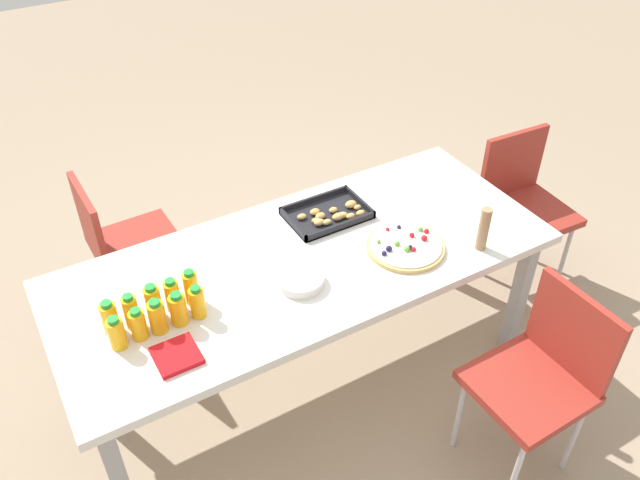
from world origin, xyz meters
TOP-DOWN VIEW (x-y plane):
  - ground_plane at (0.00, 0.00)m, footprint 12.00×12.00m
  - party_table at (0.00, 0.00)m, footprint 2.05×0.85m
  - chair_end at (1.33, 0.08)m, footprint 0.42×0.42m
  - chair_near_right at (0.58, -0.81)m, footprint 0.41×0.41m
  - chair_far_left at (-0.57, 0.78)m, footprint 0.41×0.41m
  - juice_bottle_0 at (-0.79, -0.09)m, footprint 0.06×0.06m
  - juice_bottle_1 at (-0.72, -0.09)m, footprint 0.06×0.06m
  - juice_bottle_2 at (-0.65, -0.09)m, footprint 0.06×0.06m
  - juice_bottle_3 at (-0.57, -0.09)m, footprint 0.06×0.06m
  - juice_bottle_4 at (-0.50, -0.09)m, footprint 0.06×0.06m
  - juice_bottle_5 at (-0.79, -0.01)m, footprint 0.06×0.06m
  - juice_bottle_6 at (-0.72, -0.02)m, footprint 0.05×0.05m
  - juice_bottle_7 at (-0.64, -0.02)m, footprint 0.06×0.06m
  - juice_bottle_8 at (-0.56, -0.01)m, footprint 0.06×0.06m
  - juice_bottle_9 at (-0.49, -0.01)m, footprint 0.06×0.06m
  - fruit_pizza at (0.39, -0.16)m, footprint 0.32×0.32m
  - snack_tray at (0.23, 0.19)m, footprint 0.35×0.24m
  - plate_stack at (-0.09, -0.13)m, footprint 0.19×0.19m
  - napkin_stack at (-0.64, -0.24)m, footprint 0.15×0.15m
  - cardboard_tube at (0.66, -0.31)m, footprint 0.04×0.04m

SIDE VIEW (x-z plane):
  - ground_plane at x=0.00m, z-range 0.00..0.00m
  - chair_end at x=1.33m, z-range 0.09..0.92m
  - chair_near_right at x=0.58m, z-range 0.09..0.92m
  - chair_far_left at x=-0.57m, z-range 0.09..0.92m
  - party_table at x=0.00m, z-range 0.30..1.02m
  - napkin_stack at x=-0.64m, z-range 0.73..0.75m
  - fruit_pizza at x=0.39m, z-range 0.72..0.76m
  - snack_tray at x=0.23m, z-range 0.72..0.76m
  - plate_stack at x=-0.09m, z-range 0.73..0.77m
  - juice_bottle_1 at x=-0.72m, z-range 0.72..0.85m
  - juice_bottle_0 at x=-0.79m, z-range 0.72..0.86m
  - juice_bottle_4 at x=-0.50m, z-range 0.72..0.86m
  - juice_bottle_3 at x=-0.57m, z-range 0.72..0.86m
  - juice_bottle_8 at x=-0.56m, z-range 0.72..0.86m
  - juice_bottle_5 at x=-0.79m, z-range 0.72..0.86m
  - juice_bottle_2 at x=-0.65m, z-range 0.72..0.86m
  - juice_bottle_6 at x=-0.72m, z-range 0.72..0.87m
  - juice_bottle_9 at x=-0.49m, z-range 0.72..0.87m
  - juice_bottle_7 at x=-0.64m, z-range 0.72..0.87m
  - cardboard_tube at x=0.66m, z-range 0.73..0.92m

